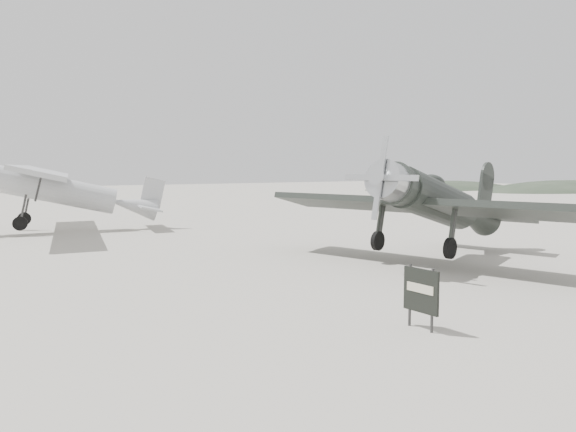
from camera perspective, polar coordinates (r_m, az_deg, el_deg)
ground at (r=18.12m, az=5.91°, el=-4.77°), size 160.00×160.00×0.00m
hill_east_north at (r=82.71m, az=26.39°, el=2.35°), size 36.00×18.00×6.00m
hill_northeast at (r=81.64m, az=15.50°, el=2.66°), size 32.00×16.00×5.20m
lowwing_monoplane at (r=18.95m, az=15.11°, el=1.29°), size 8.08×11.14×3.59m
highwing_monoplane at (r=28.68m, az=-22.26°, el=2.96°), size 9.03×12.63×3.57m
sign_board at (r=10.97m, az=13.36°, el=-7.49°), size 0.08×0.84×1.21m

